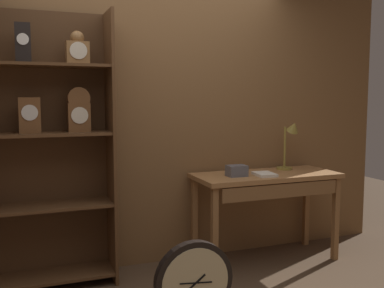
{
  "coord_description": "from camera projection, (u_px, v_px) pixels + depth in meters",
  "views": [
    {
      "loc": [
        -1.06,
        -2.45,
        1.48
      ],
      "look_at": [
        0.14,
        0.67,
        1.14
      ],
      "focal_mm": 41.18,
      "sensor_mm": 36.0,
      "label": 1
    }
  ],
  "objects": [
    {
      "name": "open_repair_manual",
      "position": [
        264.0,
        174.0,
        3.86
      ],
      "size": [
        0.18,
        0.23,
        0.02
      ],
      "primitive_type": "cube",
      "rotation": [
        0.0,
        0.0,
        -0.09
      ],
      "color": "silver",
      "rests_on": "workbench"
    },
    {
      "name": "desk_lamp",
      "position": [
        290.0,
        139.0,
        4.16
      ],
      "size": [
        0.19,
        0.2,
        0.48
      ],
      "color": "olive",
      "rests_on": "workbench"
    },
    {
      "name": "back_wood_panel",
      "position": [
        151.0,
        119.0,
        3.89
      ],
      "size": [
        4.8,
        0.05,
        2.6
      ],
      "primitive_type": "cube",
      "color": "brown",
      "rests_on": "ground"
    },
    {
      "name": "toolbox_small",
      "position": [
        237.0,
        171.0,
        3.83
      ],
      "size": [
        0.17,
        0.12,
        0.1
      ],
      "primitive_type": "cube",
      "color": "#595960",
      "rests_on": "workbench"
    },
    {
      "name": "round_clock_large",
      "position": [
        194.0,
        283.0,
        2.85
      ],
      "size": [
        0.53,
        0.11,
        0.57
      ],
      "color": "black",
      "rests_on": "ground"
    },
    {
      "name": "workbench",
      "position": [
        267.0,
        185.0,
        3.97
      ],
      "size": [
        1.32,
        0.55,
        0.81
      ],
      "color": "#9E6B3D",
      "rests_on": "ground"
    },
    {
      "name": "bookshelf",
      "position": [
        26.0,
        146.0,
        3.34
      ],
      "size": [
        1.26,
        0.35,
        2.16
      ],
      "color": "brown",
      "rests_on": "ground"
    }
  ]
}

